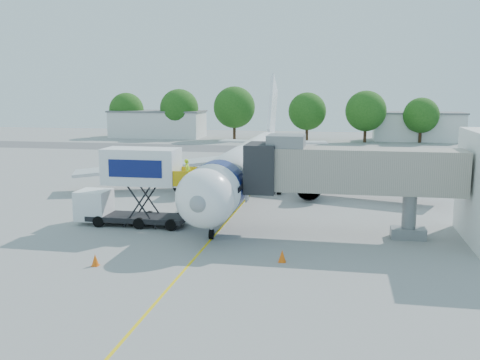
% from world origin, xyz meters
% --- Properties ---
extents(ground, '(160.00, 160.00, 0.00)m').
position_xyz_m(ground, '(0.00, 0.00, 0.00)').
color(ground, '#979794').
rests_on(ground, ground).
extents(guidance_line, '(0.15, 70.00, 0.01)m').
position_xyz_m(guidance_line, '(0.00, 0.00, 0.01)').
color(guidance_line, yellow).
rests_on(guidance_line, ground).
extents(taxiway_strip, '(120.00, 10.00, 0.01)m').
position_xyz_m(taxiway_strip, '(0.00, 42.00, 0.00)').
color(taxiway_strip, '#59595B').
rests_on(taxiway_strip, ground).
extents(aircraft, '(34.17, 37.73, 11.35)m').
position_xyz_m(aircraft, '(0.00, 4.12, 2.95)').
color(aircraft, white).
rests_on(aircraft, ground).
extents(jet_bridge, '(13.90, 3.20, 6.60)m').
position_xyz_m(jet_bridge, '(7.99, -7.00, 4.34)').
color(jet_bridge, '#A49A8C').
rests_on(jet_bridge, ground).
extents(catering_hiloader, '(8.50, 2.44, 5.50)m').
position_xyz_m(catering_hiloader, '(-6.27, -7.00, 2.76)').
color(catering_hiloader, black).
rests_on(catering_hiloader, ground).
extents(ground_tug, '(3.83, 2.14, 1.49)m').
position_xyz_m(ground_tug, '(1.34, -16.65, 0.78)').
color(ground_tug, white).
rests_on(ground_tug, ground).
extents(safety_cone_a, '(0.44, 0.44, 0.70)m').
position_xyz_m(safety_cone_a, '(5.00, -13.29, 0.34)').
color(safety_cone_a, '#F55E0C').
rests_on(safety_cone_a, ground).
extents(safety_cone_b, '(0.42, 0.42, 0.66)m').
position_xyz_m(safety_cone_b, '(-5.00, -15.85, 0.32)').
color(safety_cone_b, '#F55E0C').
rests_on(safety_cone_b, ground).
extents(outbuilding_left, '(18.40, 8.40, 5.30)m').
position_xyz_m(outbuilding_left, '(-28.00, 60.00, 2.66)').
color(outbuilding_left, silver).
rests_on(outbuilding_left, ground).
extents(outbuilding_right, '(16.40, 7.40, 5.30)m').
position_xyz_m(outbuilding_right, '(22.00, 62.00, 2.66)').
color(outbuilding_right, silver).
rests_on(outbuilding_right, ground).
extents(tree_a, '(6.90, 6.90, 8.79)m').
position_xyz_m(tree_a, '(-34.49, 59.92, 5.33)').
color(tree_a, '#382314').
rests_on(tree_a, ground).
extents(tree_b, '(7.48, 7.48, 9.54)m').
position_xyz_m(tree_b, '(-23.17, 58.97, 5.79)').
color(tree_b, '#382314').
rests_on(tree_b, ground).
extents(tree_c, '(7.87, 7.87, 10.03)m').
position_xyz_m(tree_c, '(-12.00, 57.95, 6.09)').
color(tree_c, '#382314').
rests_on(tree_c, ground).
extents(tree_d, '(7.00, 7.00, 8.93)m').
position_xyz_m(tree_d, '(1.70, 58.64, 5.42)').
color(tree_d, '#382314').
rests_on(tree_d, ground).
extents(tree_e, '(7.27, 7.27, 9.27)m').
position_xyz_m(tree_e, '(12.26, 56.83, 5.62)').
color(tree_e, '#382314').
rests_on(tree_e, ground).
extents(tree_f, '(6.31, 6.31, 8.05)m').
position_xyz_m(tree_f, '(21.98, 58.26, 4.88)').
color(tree_f, '#382314').
rests_on(tree_f, ground).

